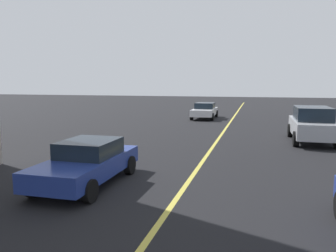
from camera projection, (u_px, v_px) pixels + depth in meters
lane_centre_line at (203, 160)px, 13.80m from camera, size 80.00×0.16×0.01m
car_blue_parked_a at (87, 162)px, 10.53m from camera, size 4.40×1.95×1.37m
car_silver_trailing at (312, 124)px, 17.86m from camera, size 4.70×2.14×1.88m
car_white_parked_b at (205, 110)px, 29.45m from camera, size 4.40×1.95×1.37m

